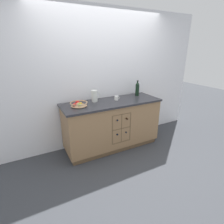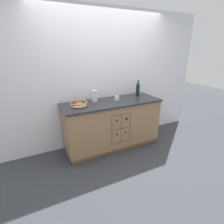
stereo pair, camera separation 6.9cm
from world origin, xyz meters
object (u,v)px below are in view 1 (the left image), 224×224
(white_pitcher, at_px, (95,96))
(standing_wine_bottle, at_px, (137,89))
(ceramic_mug, at_px, (117,98))
(fruit_bowl, at_px, (79,104))

(white_pitcher, bearing_deg, standing_wine_bottle, -0.64)
(ceramic_mug, bearing_deg, fruit_bowl, -177.41)
(fruit_bowl, relative_size, white_pitcher, 1.40)
(fruit_bowl, xyz_separation_m, white_pitcher, (0.35, 0.14, 0.07))
(white_pitcher, height_order, ceramic_mug, white_pitcher)
(white_pitcher, distance_m, standing_wine_bottle, 0.93)
(fruit_bowl, height_order, standing_wine_bottle, standing_wine_bottle)
(fruit_bowl, height_order, ceramic_mug, fruit_bowl)
(white_pitcher, bearing_deg, fruit_bowl, -158.16)
(ceramic_mug, bearing_deg, white_pitcher, 165.17)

